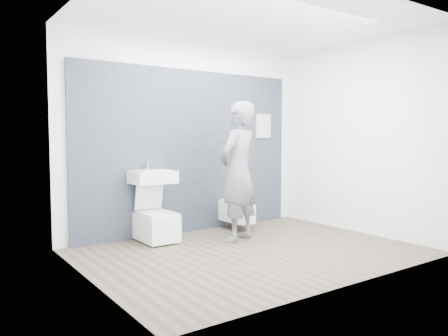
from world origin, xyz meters
TOP-DOWN VIEW (x-y plane):
  - ground at (0.00, 0.00)m, footprint 4.00×4.00m
  - room_shell at (0.00, 0.00)m, footprint 4.00×4.00m
  - tile_wall at (0.00, 1.47)m, footprint 3.60×0.06m
  - washbasin at (-0.74, 1.23)m, footprint 0.57×0.43m
  - toilet_square at (-0.74, 1.14)m, footprint 0.43×0.62m
  - toilet_rounded at (0.66, 1.13)m, footprint 0.36×0.62m
  - info_placard at (1.37, 1.43)m, footprint 0.29×0.03m
  - visitor at (0.21, 0.57)m, footprint 0.81×0.68m

SIDE VIEW (x-z plane):
  - ground at x=0.00m, z-range 0.00..0.00m
  - tile_wall at x=0.00m, z-range -1.20..1.20m
  - info_placard at x=1.37m, z-range -0.20..0.20m
  - toilet_square at x=-0.74m, z-range -0.18..0.64m
  - toilet_rounded at x=0.66m, z-range 0.12..0.45m
  - washbasin at x=-0.74m, z-range 0.66..1.09m
  - visitor at x=0.21m, z-range 0.00..1.89m
  - room_shell at x=0.00m, z-range -0.26..3.74m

